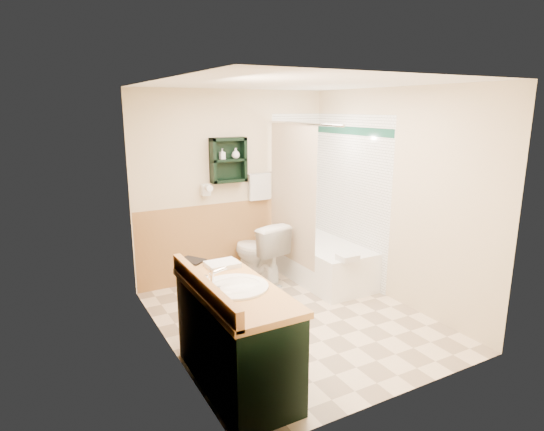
% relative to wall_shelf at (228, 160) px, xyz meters
% --- Properties ---
extents(floor, '(3.00, 3.00, 0.00)m').
position_rel_wall_shelf_xyz_m(floor, '(0.10, -1.41, -1.55)').
color(floor, beige).
rests_on(floor, ground).
extents(back_wall, '(2.60, 0.04, 2.40)m').
position_rel_wall_shelf_xyz_m(back_wall, '(0.10, 0.11, -0.35)').
color(back_wall, beige).
rests_on(back_wall, ground).
extents(left_wall, '(0.04, 3.00, 2.40)m').
position_rel_wall_shelf_xyz_m(left_wall, '(-1.22, -1.41, -0.35)').
color(left_wall, beige).
rests_on(left_wall, ground).
extents(right_wall, '(0.04, 3.00, 2.40)m').
position_rel_wall_shelf_xyz_m(right_wall, '(1.42, -1.41, -0.35)').
color(right_wall, beige).
rests_on(right_wall, ground).
extents(ceiling, '(2.60, 3.00, 0.04)m').
position_rel_wall_shelf_xyz_m(ceiling, '(0.10, -1.41, 0.87)').
color(ceiling, white).
rests_on(ceiling, back_wall).
extents(wainscot_left, '(2.98, 2.98, 1.00)m').
position_rel_wall_shelf_xyz_m(wainscot_left, '(-1.19, -1.41, -1.05)').
color(wainscot_left, tan).
rests_on(wainscot_left, left_wall).
extents(wainscot_back, '(2.58, 2.58, 1.00)m').
position_rel_wall_shelf_xyz_m(wainscot_back, '(0.10, 0.08, -1.05)').
color(wainscot_back, tan).
rests_on(wainscot_back, back_wall).
extents(mirror_frame, '(1.30, 1.30, 1.00)m').
position_rel_wall_shelf_xyz_m(mirror_frame, '(-1.17, -1.96, -0.05)').
color(mirror_frame, brown).
rests_on(mirror_frame, left_wall).
extents(mirror_glass, '(1.20, 1.20, 0.90)m').
position_rel_wall_shelf_xyz_m(mirror_glass, '(-1.17, -1.96, -0.05)').
color(mirror_glass, white).
rests_on(mirror_glass, left_wall).
extents(tile_right, '(1.50, 1.50, 2.10)m').
position_rel_wall_shelf_xyz_m(tile_right, '(1.38, -0.66, -0.50)').
color(tile_right, white).
rests_on(tile_right, right_wall).
extents(tile_back, '(0.95, 0.95, 2.10)m').
position_rel_wall_shelf_xyz_m(tile_back, '(1.13, 0.07, -0.50)').
color(tile_back, white).
rests_on(tile_back, back_wall).
extents(tile_accent, '(1.50, 1.50, 0.10)m').
position_rel_wall_shelf_xyz_m(tile_accent, '(1.37, -0.66, 0.35)').
color(tile_accent, '#144836').
rests_on(tile_accent, right_wall).
extents(wall_shelf, '(0.45, 0.15, 0.55)m').
position_rel_wall_shelf_xyz_m(wall_shelf, '(0.00, 0.00, 0.00)').
color(wall_shelf, black).
rests_on(wall_shelf, back_wall).
extents(hair_dryer, '(0.10, 0.24, 0.18)m').
position_rel_wall_shelf_xyz_m(hair_dryer, '(-0.30, 0.02, -0.35)').
color(hair_dryer, silver).
rests_on(hair_dryer, back_wall).
extents(towel_bar, '(0.40, 0.06, 0.40)m').
position_rel_wall_shelf_xyz_m(towel_bar, '(0.45, 0.04, -0.20)').
color(towel_bar, silver).
rests_on(towel_bar, back_wall).
extents(curtain_rod, '(0.03, 1.60, 0.03)m').
position_rel_wall_shelf_xyz_m(curtain_rod, '(0.63, -0.66, 0.45)').
color(curtain_rod, silver).
rests_on(curtain_rod, back_wall).
extents(shower_curtain, '(1.05, 1.05, 1.70)m').
position_rel_wall_shelf_xyz_m(shower_curtain, '(0.63, -0.48, -0.40)').
color(shower_curtain, beige).
rests_on(shower_curtain, curtain_rod).
extents(vanity, '(0.59, 1.31, 0.83)m').
position_rel_wall_shelf_xyz_m(vanity, '(-0.89, -2.15, -1.14)').
color(vanity, black).
rests_on(vanity, ground).
extents(bathtub, '(0.74, 1.50, 0.49)m').
position_rel_wall_shelf_xyz_m(bathtub, '(1.03, -0.56, -1.30)').
color(bathtub, white).
rests_on(bathtub, ground).
extents(toilet, '(0.59, 0.87, 0.79)m').
position_rel_wall_shelf_xyz_m(toilet, '(0.26, -0.29, -1.16)').
color(toilet, white).
rests_on(toilet, ground).
extents(counter_towel, '(0.28, 0.22, 0.04)m').
position_rel_wall_shelf_xyz_m(counter_towel, '(-0.79, -1.66, -0.70)').
color(counter_towel, silver).
rests_on(counter_towel, vanity).
extents(vanity_book, '(0.15, 0.11, 0.22)m').
position_rel_wall_shelf_xyz_m(vanity_book, '(-1.06, -1.46, -0.61)').
color(vanity_book, black).
rests_on(vanity_book, vanity).
extents(tub_towel, '(0.22, 0.18, 0.07)m').
position_rel_wall_shelf_xyz_m(tub_towel, '(0.89, -1.28, -1.02)').
color(tub_towel, silver).
rests_on(tub_towel, bathtub).
extents(soap_bottle_a, '(0.07, 0.14, 0.06)m').
position_rel_wall_shelf_xyz_m(soap_bottle_a, '(-0.08, -0.01, 0.04)').
color(soap_bottle_a, white).
rests_on(soap_bottle_a, wall_shelf).
extents(soap_bottle_b, '(0.14, 0.16, 0.10)m').
position_rel_wall_shelf_xyz_m(soap_bottle_b, '(0.10, -0.01, 0.07)').
color(soap_bottle_b, white).
rests_on(soap_bottle_b, wall_shelf).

